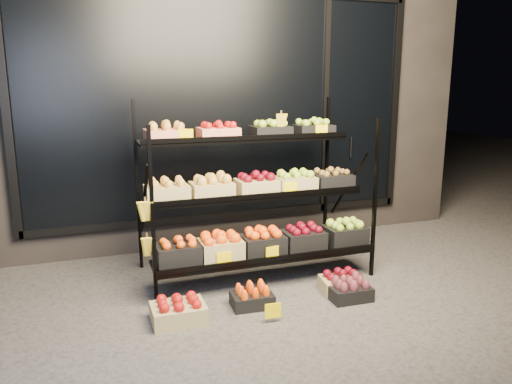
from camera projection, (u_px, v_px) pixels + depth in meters
name	position (u px, v px, depth m)	size (l,w,h in m)	color
ground	(280.00, 298.00, 4.29)	(24.00, 24.00, 0.00)	#514F4C
building	(203.00, 88.00, 6.29)	(6.00, 2.08, 3.50)	#2D2826
display_rack	(255.00, 195.00, 4.67)	(2.18, 1.02, 1.66)	black
tag_floor_a	(273.00, 315.00, 3.83)	(0.13, 0.01, 0.12)	#FFDC00
floor_crate_left	(178.00, 310.00, 3.84)	(0.41, 0.31, 0.21)	tan
floor_crate_midleft	(252.00, 297.00, 4.11)	(0.35, 0.27, 0.18)	black
floor_crate_midright	(342.00, 282.00, 4.40)	(0.40, 0.33, 0.19)	tan
floor_crate_right	(349.00, 290.00, 4.25)	(0.36, 0.27, 0.18)	black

